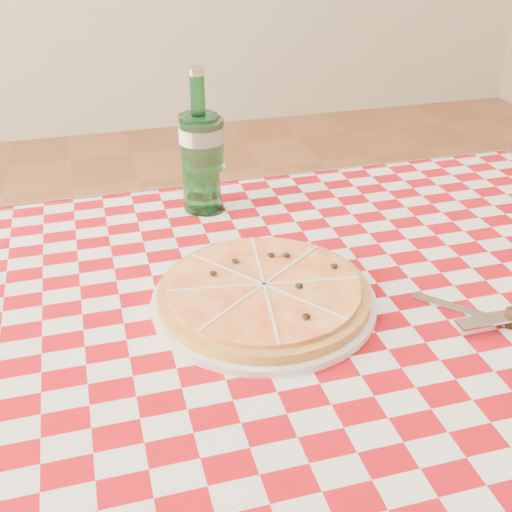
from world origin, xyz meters
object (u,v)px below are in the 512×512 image
(pizza_plate, at_px, (264,292))
(wine_glass, at_px, (206,166))
(water_bottle, at_px, (200,142))
(dining_table, at_px, (281,370))

(pizza_plate, height_order, wine_glass, wine_glass)
(pizza_plate, bearing_deg, water_bottle, 93.74)
(pizza_plate, xyz_separation_m, water_bottle, (-0.02, 0.32, 0.10))
(wine_glass, bearing_deg, water_bottle, 127.88)
(pizza_plate, xyz_separation_m, wine_glass, (-0.01, 0.31, 0.06))
(pizza_plate, relative_size, water_bottle, 1.25)
(pizza_plate, relative_size, wine_glass, 1.87)
(dining_table, xyz_separation_m, pizza_plate, (-0.02, 0.03, 0.12))
(water_bottle, bearing_deg, pizza_plate, -86.26)
(pizza_plate, height_order, water_bottle, water_bottle)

